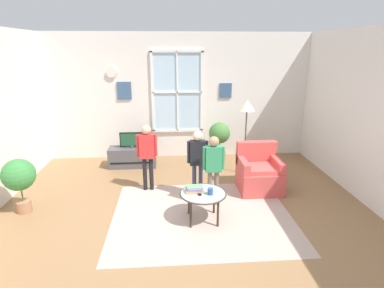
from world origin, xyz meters
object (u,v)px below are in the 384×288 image
at_px(person_black_shirt, 198,157).
at_px(potted_plant_corner, 19,177).
at_px(cup, 210,191).
at_px(person_green_shirt, 213,163).
at_px(floor_lamp, 247,113).
at_px(book_stack, 195,189).
at_px(potted_plant_by_window, 219,137).
at_px(person_red_shirt, 147,150).
at_px(television, 132,140).
at_px(remote_near_cup, 197,190).
at_px(tv_stand, 133,157).
at_px(coffee_table, 203,195).
at_px(remote_near_books, 199,193).
at_px(armchair, 259,173).

relative_size(person_black_shirt, potted_plant_corner, 1.35).
xyz_separation_m(cup, person_green_shirt, (0.12, 0.54, 0.25)).
height_order(cup, floor_lamp, floor_lamp).
bearing_deg(person_green_shirt, potted_plant_corner, -179.65).
xyz_separation_m(book_stack, potted_plant_by_window, (0.79, 2.60, 0.08)).
relative_size(person_red_shirt, potted_plant_by_window, 1.36).
bearing_deg(television, remote_near_cup, -61.62).
bearing_deg(floor_lamp, book_stack, -124.23).
bearing_deg(person_green_shirt, remote_near_cup, -127.87).
distance_m(tv_stand, person_black_shirt, 2.16).
xyz_separation_m(coffee_table, remote_near_books, (-0.07, -0.02, 0.04)).
relative_size(armchair, coffee_table, 1.21).
distance_m(tv_stand, person_red_shirt, 1.45).
bearing_deg(television, cup, -59.86).
bearing_deg(person_red_shirt, remote_near_cup, -51.99).
xyz_separation_m(potted_plant_by_window, potted_plant_corner, (-3.56, -2.18, 0.03)).
bearing_deg(potted_plant_by_window, person_green_shirt, -101.61).
distance_m(person_green_shirt, floor_lamp, 1.66).
bearing_deg(television, person_green_shirt, -51.18).
height_order(tv_stand, television, television).
xyz_separation_m(remote_near_cup, potted_plant_by_window, (0.75, 2.55, 0.11)).
relative_size(remote_near_books, potted_plant_by_window, 0.15).
height_order(coffee_table, person_red_shirt, person_red_shirt).
bearing_deg(person_red_shirt, potted_plant_by_window, 43.40).
xyz_separation_m(coffee_table, remote_near_cup, (-0.08, 0.10, 0.04)).
xyz_separation_m(television, potted_plant_by_window, (2.00, 0.23, -0.04)).
bearing_deg(tv_stand, television, -90.00).
distance_m(person_black_shirt, potted_plant_corner, 2.90).
xyz_separation_m(person_green_shirt, floor_lamp, (0.85, 1.31, 0.56)).
relative_size(armchair, remote_near_cup, 6.21).
xyz_separation_m(tv_stand, cup, (1.44, -2.48, 0.29)).
bearing_deg(tv_stand, armchair, -29.35).
bearing_deg(coffee_table, potted_plant_corner, 170.74).
relative_size(tv_stand, cup, 10.58).
height_order(person_green_shirt, person_black_shirt, person_black_shirt).
distance_m(tv_stand, potted_plant_by_window, 2.04).
bearing_deg(remote_near_cup, cup, -40.12).
bearing_deg(remote_near_books, cup, -9.20).
distance_m(coffee_table, person_black_shirt, 0.87).
height_order(person_green_shirt, floor_lamp, floor_lamp).
distance_m(potted_plant_by_window, potted_plant_corner, 4.17).
bearing_deg(person_black_shirt, potted_plant_by_window, 69.84).
bearing_deg(person_black_shirt, potted_plant_corner, -173.42).
xyz_separation_m(person_red_shirt, floor_lamp, (1.98, 0.64, 0.53)).
bearing_deg(potted_plant_by_window, book_stack, -106.85).
xyz_separation_m(tv_stand, person_red_shirt, (0.43, -1.26, 0.57)).
bearing_deg(person_black_shirt, person_green_shirt, -53.16).
bearing_deg(person_green_shirt, book_stack, -127.99).
height_order(book_stack, potted_plant_corner, potted_plant_corner).
distance_m(book_stack, potted_plant_corner, 2.80).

